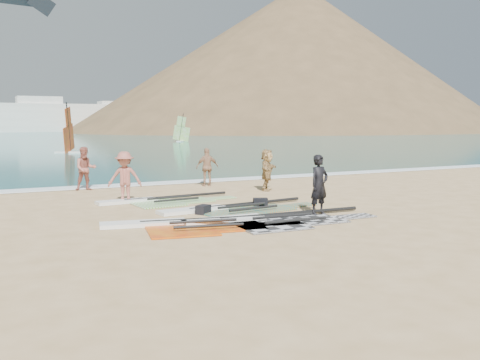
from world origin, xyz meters
name	(u,v)px	position (x,y,z in m)	size (l,w,h in m)	color
ground	(308,228)	(0.00, 0.00, 0.00)	(300.00, 300.00, 0.00)	tan
sea	(6,134)	(0.00, 132.00, 0.00)	(300.00, 240.00, 0.06)	#0C5655
surf_line	(166,184)	(0.00, 12.30, 0.00)	(300.00, 1.20, 0.04)	white
headland_main	(299,131)	(85.00, 130.00, 0.00)	(143.00, 143.00, 45.00)	brown
headland_minor	(365,130)	(120.00, 140.00, 0.00)	(70.00, 70.00, 28.00)	brown
rig_grey	(268,220)	(-0.55, 1.36, 0.05)	(6.18, 2.53, 0.20)	#252528
rig_green	(158,201)	(-2.27, 6.64, 0.05)	(5.36, 2.17, 0.20)	#49AC19
rig_orange	(229,210)	(-0.73, 3.66, 0.05)	(5.80, 2.49, 0.20)	orange
rig_red	(187,225)	(-3.02, 1.74, 0.05)	(5.88, 2.86, 0.20)	red
gear_bag_near	(203,210)	(-1.75, 3.52, 0.15)	(0.47, 0.34, 0.30)	black
gear_bag_far	(260,202)	(0.67, 4.00, 0.15)	(0.51, 0.36, 0.30)	black
person_wetsuit	(319,185)	(1.58, 1.72, 0.98)	(0.71, 0.47, 1.96)	black
beachgoer_left	(85,169)	(-3.98, 11.50, 0.96)	(0.93, 0.73, 1.92)	#B06151
beachgoer_mid	(125,177)	(-3.40, 7.07, 0.96)	(1.24, 0.71, 1.92)	#A85A4C
beachgoer_back	(207,167)	(1.42, 10.46, 0.90)	(1.05, 0.44, 1.80)	tan
beachgoer_right	(267,170)	(3.10, 7.78, 0.92)	(1.70, 0.54, 1.83)	tan
windsurfer_centre	(69,139)	(-0.02, 40.02, 1.39)	(2.74, 2.96, 4.89)	white
windsurfer_right	(181,133)	(19.84, 62.55, 1.25)	(2.11, 2.15, 4.24)	white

